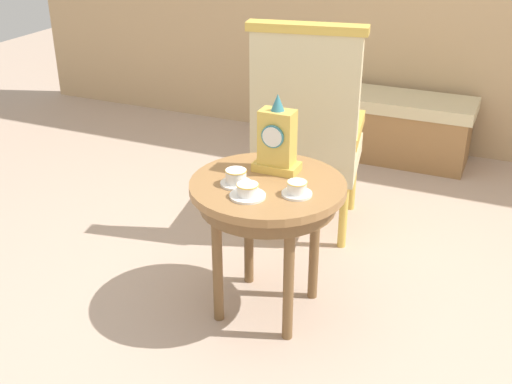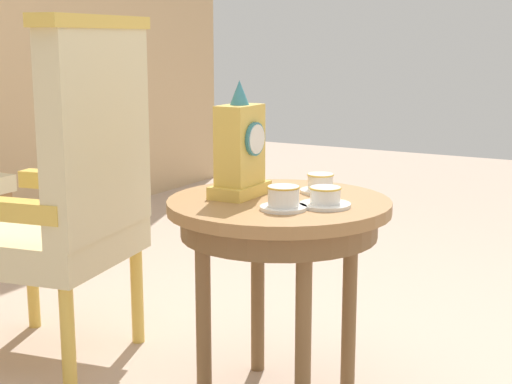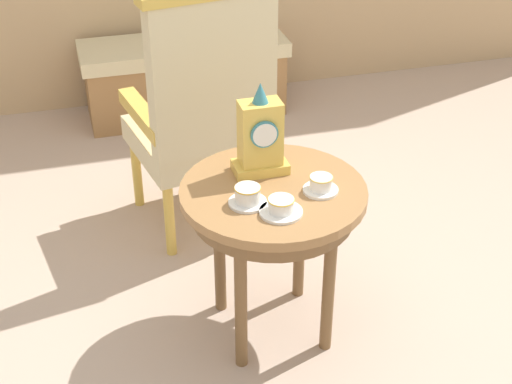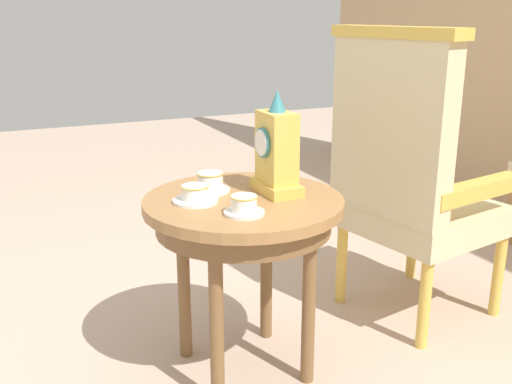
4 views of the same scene
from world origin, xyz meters
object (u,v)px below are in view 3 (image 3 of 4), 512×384
(teacup_right, at_px, (281,207))
(window_bench, at_px, (185,77))
(armchair, at_px, (203,109))
(mantel_clock, at_px, (260,137))
(teacup_center, at_px, (321,185))
(teacup_left, at_px, (248,196))
(side_table, at_px, (273,208))

(teacup_right, relative_size, window_bench, 0.12)
(teacup_right, bearing_deg, armchair, 94.26)
(mantel_clock, bearing_deg, window_bench, 87.97)
(teacup_center, distance_m, mantel_clock, 0.27)
(teacup_left, bearing_deg, teacup_center, 2.12)
(armchair, bearing_deg, side_table, -83.20)
(teacup_right, bearing_deg, teacup_center, 28.76)
(side_table, xyz_separation_m, mantel_clock, (-0.01, 0.12, 0.21))
(teacup_right, xyz_separation_m, window_bench, (0.07, 2.09, -0.42))
(teacup_center, bearing_deg, teacup_left, -177.88)
(armchair, bearing_deg, teacup_right, -85.74)
(side_table, xyz_separation_m, teacup_left, (-0.11, -0.07, 0.11))
(side_table, bearing_deg, teacup_right, -97.71)
(side_table, height_order, teacup_right, teacup_right)
(side_table, bearing_deg, window_bench, 88.43)
(teacup_left, bearing_deg, window_bench, 85.37)
(side_table, height_order, armchair, armchair)
(side_table, distance_m, mantel_clock, 0.25)
(teacup_center, relative_size, mantel_clock, 0.36)
(side_table, relative_size, armchair, 0.56)
(teacup_left, height_order, teacup_center, teacup_left)
(teacup_left, height_order, armchair, armchair)
(side_table, xyz_separation_m, window_bench, (0.05, 1.93, -0.32))
(teacup_center, relative_size, window_bench, 0.10)
(teacup_right, relative_size, armchair, 0.12)
(side_table, distance_m, teacup_center, 0.19)
(mantel_clock, height_order, armchair, armchair)
(teacup_right, relative_size, teacup_center, 1.17)
(teacup_center, xyz_separation_m, window_bench, (-0.09, 1.99, -0.42))
(teacup_right, bearing_deg, mantel_clock, 88.01)
(armchair, bearing_deg, teacup_left, -91.67)
(side_table, distance_m, armchair, 0.73)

